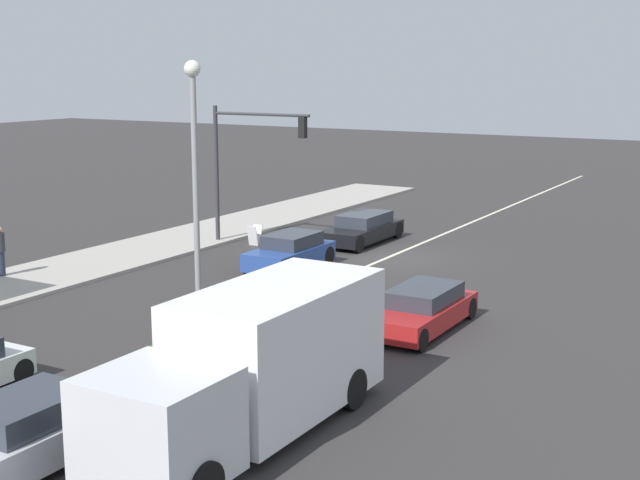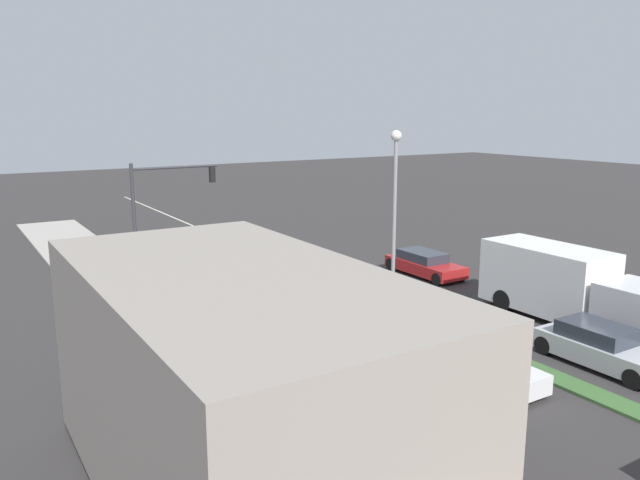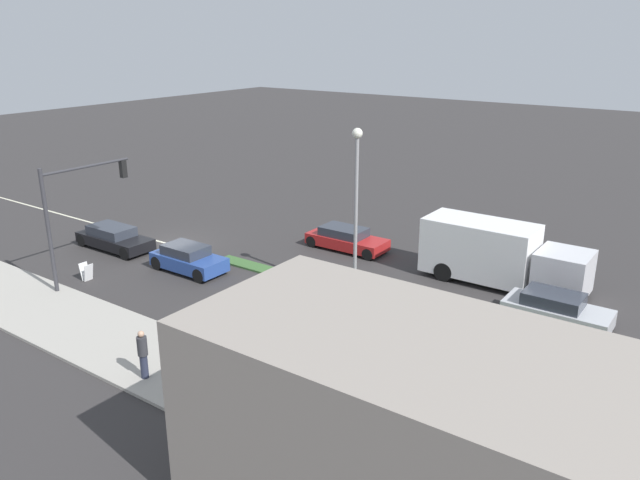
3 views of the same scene
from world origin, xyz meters
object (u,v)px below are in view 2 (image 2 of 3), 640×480
(street_lamp, at_px, (395,197))
(coupe_blue, at_px, (257,263))
(hatchback_red, at_px, (424,264))
(suv_black, at_px, (214,243))
(traffic_signal_main, at_px, (161,198))
(sedan_silver, at_px, (600,346))
(van_white, at_px, (473,361))
(delivery_truck, at_px, (566,285))
(pedestrian, at_px, (136,315))
(warning_aframe_sign, at_px, (169,264))

(street_lamp, bearing_deg, coupe_blue, -75.06)
(street_lamp, xyz_separation_m, hatchback_red, (-5.00, -3.70, -4.19))
(suv_black, height_order, coupe_blue, coupe_blue)
(traffic_signal_main, height_order, sedan_silver, traffic_signal_main)
(traffic_signal_main, bearing_deg, van_white, 102.41)
(traffic_signal_main, height_order, delivery_truck, traffic_signal_main)
(van_white, bearing_deg, pedestrian, -47.65)
(traffic_signal_main, relative_size, street_lamp, 0.76)
(suv_black, bearing_deg, pedestrian, 56.60)
(street_lamp, distance_m, coupe_blue, 9.49)
(pedestrian, height_order, sedan_silver, pedestrian)
(hatchback_red, distance_m, suv_black, 12.56)
(suv_black, bearing_deg, warning_aframe_sign, 36.59)
(warning_aframe_sign, bearing_deg, suv_black, -143.41)
(pedestrian, bearing_deg, van_white, 132.35)
(pedestrian, distance_m, coupe_blue, 10.14)
(warning_aframe_sign, distance_m, coupe_blue, 4.74)
(hatchback_red, height_order, coupe_blue, coupe_blue)
(pedestrian, bearing_deg, sedan_silver, 140.72)
(hatchback_red, xyz_separation_m, coupe_blue, (7.20, -4.55, 0.05))
(warning_aframe_sign, height_order, coupe_blue, coupe_blue)
(van_white, xyz_separation_m, suv_black, (0.00, -20.75, 0.02))
(delivery_truck, xyz_separation_m, van_white, (7.20, 2.12, -0.88))
(van_white, distance_m, suv_black, 20.75)
(delivery_truck, distance_m, sedan_silver, 4.56)
(sedan_silver, distance_m, coupe_blue, 16.98)
(traffic_signal_main, height_order, hatchback_red, traffic_signal_main)
(warning_aframe_sign, bearing_deg, pedestrian, 65.26)
(delivery_truck, bearing_deg, street_lamp, -42.86)
(sedan_silver, bearing_deg, delivery_truck, -128.60)
(warning_aframe_sign, bearing_deg, hatchback_red, 144.98)
(street_lamp, bearing_deg, suv_black, -81.06)
(suv_black, bearing_deg, sedan_silver, 101.24)
(traffic_signal_main, xyz_separation_m, coupe_blue, (-3.92, 2.83, -3.26))
(traffic_signal_main, bearing_deg, suv_black, -143.41)
(street_lamp, bearing_deg, van_white, 71.98)
(sedan_silver, bearing_deg, pedestrian, -39.28)
(hatchback_red, bearing_deg, street_lamp, 36.49)
(van_white, bearing_deg, warning_aframe_sign, -78.62)
(sedan_silver, bearing_deg, street_lamp, -74.89)
(traffic_signal_main, xyz_separation_m, suv_black, (-3.92, -2.91, -3.29))
(street_lamp, height_order, sedan_silver, street_lamp)
(sedan_silver, bearing_deg, suv_black, -78.76)
(traffic_signal_main, bearing_deg, hatchback_red, 146.46)
(delivery_truck, relative_size, sedan_silver, 1.83)
(sedan_silver, height_order, coupe_blue, sedan_silver)
(traffic_signal_main, xyz_separation_m, hatchback_red, (-11.12, 7.37, -3.31))
(traffic_signal_main, distance_m, pedestrian, 10.37)
(sedan_silver, bearing_deg, van_white, -17.46)
(hatchback_red, height_order, sedan_silver, sedan_silver)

